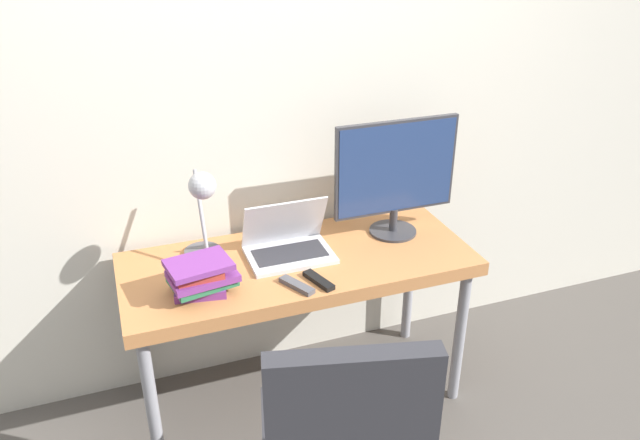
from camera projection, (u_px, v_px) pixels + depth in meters
wall_back at (270, 108)px, 2.70m from camera, size 8.00×0.05×2.60m
desk at (299, 273)px, 2.66m from camera, size 1.48×0.62×0.75m
laptop at (288, 244)px, 2.64m from camera, size 0.36×0.25×0.25m
monitor at (396, 173)px, 2.71m from camera, size 0.56×0.21×0.53m
desk_lamp at (202, 204)px, 2.43m from camera, size 0.15×0.30×0.44m
book_stack at (201, 277)px, 2.36m from camera, size 0.28×0.23×0.14m
tv_remote at (319, 280)px, 2.46m from camera, size 0.09×0.16×0.02m
media_remote at (297, 285)px, 2.42m from camera, size 0.11×0.16×0.02m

